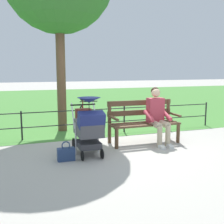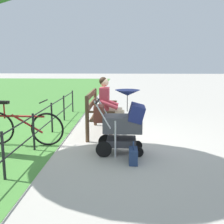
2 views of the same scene
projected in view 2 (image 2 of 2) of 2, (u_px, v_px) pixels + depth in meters
The scene contains 7 objects.
ground_plane at pixel (102, 141), 5.76m from camera, with size 60.00×60.00×0.00m, color #ADA89E.
park_bench at pixel (99, 110), 6.33m from camera, with size 1.60×0.61×0.96m.
person_on_bench at pixel (109, 102), 6.55m from camera, with size 0.53×0.74×1.28m.
stroller at pixel (123, 121), 4.90m from camera, with size 0.52×0.89×1.15m.
handbag at pixel (133, 155), 4.51m from camera, with size 0.32×0.14×0.37m.
park_fence at pixel (44, 121), 5.74m from camera, with size 6.56×0.04×0.70m.
bicycle at pixel (22, 127), 5.44m from camera, with size 0.44×1.66×0.89m.
Camera 2 is at (5.54, 0.46, 1.65)m, focal length 44.32 mm.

